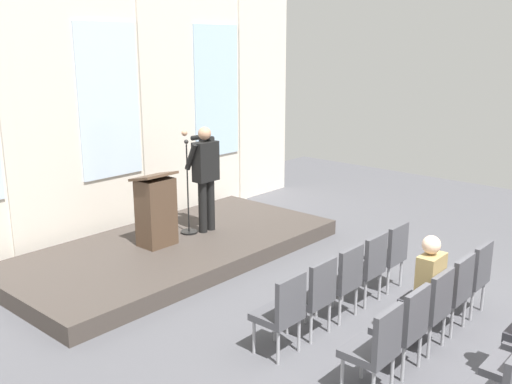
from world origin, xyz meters
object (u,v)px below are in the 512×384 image
(chair_r0_c2, at_px, (343,277))
(chair_r1_c2, at_px, (431,305))
(chair_r0_c3, at_px, (368,264))
(lectern, at_px, (156,210))
(chair_r0_c1, at_px, (314,293))
(mic_stand, at_px, (188,213))
(chair_r1_c3, at_px, (453,288))
(audience_r1_c2, at_px, (425,286))
(chair_r1_c4, at_px, (472,274))
(chair_r0_c0, at_px, (282,310))
(chair_r1_c1, at_px, (405,324))
(chair_r1_c0, at_px, (376,346))
(chair_r0_c4, at_px, (390,252))
(speaker, at_px, (205,171))

(chair_r0_c2, bearing_deg, chair_r1_c2, -90.00)
(chair_r0_c3, bearing_deg, lectern, 104.39)
(lectern, height_order, chair_r0_c1, lectern)
(mic_stand, distance_m, chair_r1_c3, 4.43)
(audience_r1_c2, height_order, chair_r1_c4, audience_r1_c2)
(lectern, bearing_deg, mic_stand, 4.80)
(chair_r0_c3, xyz_separation_m, chair_r1_c3, (0.00, -1.14, 0.00))
(lectern, relative_size, chair_r0_c0, 1.23)
(mic_stand, bearing_deg, audience_r1_c2, -96.12)
(chair_r0_c1, xyz_separation_m, chair_r1_c1, (0.00, -1.14, 0.00))
(mic_stand, distance_m, lectern, 0.75)
(chair_r1_c1, bearing_deg, mic_stand, 76.67)
(mic_stand, height_order, chair_r1_c1, mic_stand)
(chair_r0_c1, bearing_deg, chair_r1_c1, -90.00)
(chair_r0_c1, height_order, audience_r1_c2, audience_r1_c2)
(chair_r0_c2, distance_m, chair_r1_c0, 1.63)
(chair_r0_c3, height_order, chair_r1_c1, same)
(chair_r0_c4, distance_m, chair_r1_c3, 1.28)
(chair_r1_c1, height_order, audience_r1_c2, audience_r1_c2)
(speaker, relative_size, chair_r1_c2, 1.85)
(chair_r1_c1, relative_size, chair_r1_c2, 1.00)
(chair_r0_c4, relative_size, chair_r1_c4, 1.00)
(chair_r0_c2, relative_size, chair_r1_c2, 1.00)
(chair_r0_c4, relative_size, chair_r1_c1, 1.00)
(chair_r1_c4, bearing_deg, chair_r1_c1, 180.00)
(chair_r1_c3, bearing_deg, chair_r1_c2, 180.00)
(chair_r0_c2, distance_m, chair_r1_c1, 1.28)
(chair_r0_c1, xyz_separation_m, chair_r1_c4, (1.75, -1.14, 0.00))
(mic_stand, height_order, chair_r1_c2, mic_stand)
(chair_r0_c3, bearing_deg, chair_r1_c4, -62.87)
(chair_r0_c3, height_order, chair_r0_c4, same)
(chair_r1_c0, distance_m, chair_r1_c4, 2.33)
(lectern, xyz_separation_m, chair_r0_c3, (0.83, -3.23, -0.27))
(chair_r0_c4, bearing_deg, chair_r1_c2, -135.70)
(chair_r1_c3, bearing_deg, chair_r0_c3, 90.00)
(mic_stand, bearing_deg, chair_r0_c3, -87.98)
(chair_r0_c2, height_order, chair_r1_c3, same)
(speaker, relative_size, chair_r0_c1, 1.85)
(chair_r0_c3, height_order, audience_r1_c2, audience_r1_c2)
(chair_r0_c0, distance_m, chair_r1_c0, 1.14)
(chair_r0_c4, relative_size, chair_r1_c3, 1.00)
(mic_stand, xyz_separation_m, audience_r1_c2, (-0.47, -4.35, 0.14))
(chair_r0_c0, xyz_separation_m, chair_r1_c2, (1.17, -1.14, 0.00))
(chair_r0_c1, distance_m, chair_r1_c3, 1.63)
(speaker, height_order, lectern, speaker)
(chair_r0_c3, relative_size, chair_r1_c3, 1.00)
(chair_r0_c0, relative_size, chair_r1_c4, 1.00)
(chair_r1_c1, bearing_deg, chair_r0_c3, 44.30)
(chair_r1_c4, bearing_deg, chair_r0_c4, 90.00)
(speaker, height_order, audience_r1_c2, speaker)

